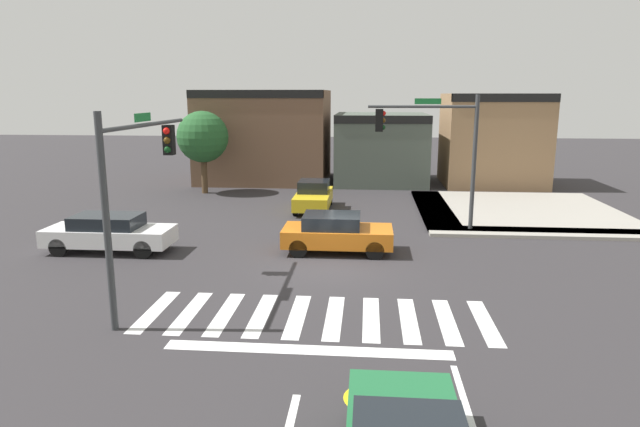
# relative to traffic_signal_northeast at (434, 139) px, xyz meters

# --- Properties ---
(ground_plane) EXTENTS (120.00, 120.00, 0.00)m
(ground_plane) POSITION_rel_traffic_signal_northeast_xyz_m (-4.10, -5.49, -4.01)
(ground_plane) COLOR #302D30
(crosswalk_near) EXTENTS (9.41, 3.05, 0.01)m
(crosswalk_near) POSITION_rel_traffic_signal_northeast_xyz_m (-4.10, -9.99, -4.00)
(crosswalk_near) COLOR silver
(crosswalk_near) RESTS_ON ground_plane
(bike_detector_marking) EXTENTS (1.15, 1.15, 0.01)m
(bike_detector_marking) POSITION_rel_traffic_signal_northeast_xyz_m (-2.60, -13.99, -4.00)
(bike_detector_marking) COLOR yellow
(bike_detector_marking) RESTS_ON ground_plane
(curb_corner_northeast) EXTENTS (10.00, 10.60, 0.15)m
(curb_corner_northeast) POSITION_rel_traffic_signal_northeast_xyz_m (4.39, 3.93, -3.93)
(curb_corner_northeast) COLOR #9E998E
(curb_corner_northeast) RESTS_ON ground_plane
(storefront_row) EXTENTS (22.60, 7.00, 6.15)m
(storefront_row) POSITION_rel_traffic_signal_northeast_xyz_m (-3.63, 13.77, -1.13)
(storefront_row) COLOR brown
(storefront_row) RESTS_ON ground_plane
(traffic_signal_northeast) EXTENTS (4.63, 0.32, 5.87)m
(traffic_signal_northeast) POSITION_rel_traffic_signal_northeast_xyz_m (0.00, 0.00, 0.00)
(traffic_signal_northeast) COLOR #383A3D
(traffic_signal_northeast) RESTS_ON ground_plane
(traffic_signal_southwest) EXTENTS (0.32, 5.98, 5.49)m
(traffic_signal_southwest) POSITION_rel_traffic_signal_northeast_xyz_m (-9.13, -9.09, -0.18)
(traffic_signal_southwest) COLOR #383A3D
(traffic_signal_southwest) RESTS_ON ground_plane
(car_white) EXTENTS (4.75, 1.78, 1.43)m
(car_white) POSITION_rel_traffic_signal_northeast_xyz_m (-12.50, -4.35, -3.26)
(car_white) COLOR white
(car_white) RESTS_ON ground_plane
(car_yellow) EXTENTS (1.74, 4.23, 1.51)m
(car_yellow) POSITION_rel_traffic_signal_northeast_xyz_m (-5.53, 4.09, -3.27)
(car_yellow) COLOR gold
(car_yellow) RESTS_ON ground_plane
(car_orange) EXTENTS (4.12, 1.93, 1.46)m
(car_orange) POSITION_rel_traffic_signal_northeast_xyz_m (-3.91, -3.66, -3.25)
(car_orange) COLOR orange
(car_orange) RESTS_ON ground_plane
(roadside_tree) EXTENTS (3.05, 3.05, 4.93)m
(roadside_tree) POSITION_rel_traffic_signal_northeast_xyz_m (-12.60, 8.51, -0.63)
(roadside_tree) COLOR #4C3823
(roadside_tree) RESTS_ON ground_plane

